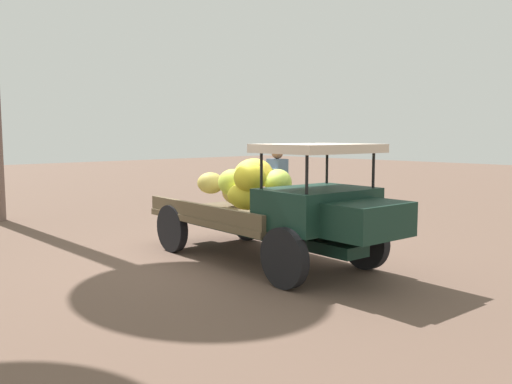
# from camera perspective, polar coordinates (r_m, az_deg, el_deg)

# --- Properties ---
(ground_plane) EXTENTS (60.00, 60.00, 0.00)m
(ground_plane) POSITION_cam_1_polar(r_m,az_deg,el_deg) (8.69, -1.06, -6.94)
(ground_plane) COLOR brown
(truck) EXTENTS (4.54, 2.02, 1.84)m
(truck) POSITION_cam_1_polar(r_m,az_deg,el_deg) (8.07, 2.62, -1.51)
(truck) COLOR #132D23
(truck) RESTS_ON ground
(farmer) EXTENTS (0.52, 0.49, 1.79)m
(farmer) POSITION_cam_1_polar(r_m,az_deg,el_deg) (10.22, 2.24, 0.85)
(farmer) COLOR #38413E
(farmer) RESTS_ON ground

